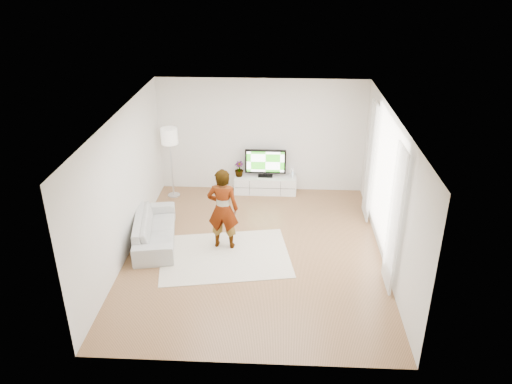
# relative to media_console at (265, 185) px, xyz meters

# --- Properties ---
(floor) EXTENTS (6.00, 6.00, 0.00)m
(floor) POSITION_rel_media_console_xyz_m (-0.11, -2.76, -0.21)
(floor) COLOR #A5704A
(floor) RESTS_ON ground
(ceiling) EXTENTS (6.00, 6.00, 0.00)m
(ceiling) POSITION_rel_media_console_xyz_m (-0.11, -2.76, 2.59)
(ceiling) COLOR white
(ceiling) RESTS_ON wall_back
(wall_left) EXTENTS (0.02, 6.00, 2.80)m
(wall_left) POSITION_rel_media_console_xyz_m (-2.61, -2.76, 1.19)
(wall_left) COLOR silver
(wall_left) RESTS_ON floor
(wall_right) EXTENTS (0.02, 6.00, 2.80)m
(wall_right) POSITION_rel_media_console_xyz_m (2.39, -2.76, 1.19)
(wall_right) COLOR silver
(wall_right) RESTS_ON floor
(wall_back) EXTENTS (5.00, 0.02, 2.80)m
(wall_back) POSITION_rel_media_console_xyz_m (-0.11, 0.24, 1.19)
(wall_back) COLOR silver
(wall_back) RESTS_ON floor
(wall_front) EXTENTS (5.00, 0.02, 2.80)m
(wall_front) POSITION_rel_media_console_xyz_m (-0.11, -5.76, 1.19)
(wall_front) COLOR silver
(wall_front) RESTS_ON floor
(window) EXTENTS (0.01, 2.60, 2.50)m
(window) POSITION_rel_media_console_xyz_m (2.37, -2.46, 1.24)
(window) COLOR white
(window) RESTS_ON wall_right
(curtain_near) EXTENTS (0.04, 0.70, 2.60)m
(curtain_near) POSITION_rel_media_console_xyz_m (2.29, -3.76, 1.14)
(curtain_near) COLOR white
(curtain_near) RESTS_ON floor
(curtain_far) EXTENTS (0.04, 0.70, 2.60)m
(curtain_far) POSITION_rel_media_console_xyz_m (2.29, -1.16, 1.14)
(curtain_far) COLOR white
(curtain_far) RESTS_ON floor
(media_console) EXTENTS (1.52, 0.43, 0.43)m
(media_console) POSITION_rel_media_console_xyz_m (0.00, 0.00, 0.00)
(media_console) COLOR white
(media_console) RESTS_ON floor
(television) EXTENTS (1.00, 0.20, 0.70)m
(television) POSITION_rel_media_console_xyz_m (0.00, 0.03, 0.59)
(television) COLOR black
(television) RESTS_ON media_console
(game_console) EXTENTS (0.05, 0.15, 0.21)m
(game_console) POSITION_rel_media_console_xyz_m (0.66, -0.00, 0.32)
(game_console) COLOR white
(game_console) RESTS_ON media_console
(potted_plant) EXTENTS (0.28, 0.28, 0.39)m
(potted_plant) POSITION_rel_media_console_xyz_m (-0.65, 0.00, 0.41)
(potted_plant) COLOR #3F7238
(potted_plant) RESTS_ON media_console
(rug) EXTENTS (2.78, 2.21, 0.01)m
(rug) POSITION_rel_media_console_xyz_m (-0.69, -2.94, -0.21)
(rug) COLOR beige
(rug) RESTS_ON floor
(player) EXTENTS (0.65, 0.45, 1.69)m
(player) POSITION_rel_media_console_xyz_m (-0.75, -2.58, 0.64)
(player) COLOR #334772
(player) RESTS_ON rug
(sofa) EXTENTS (1.13, 2.10, 0.58)m
(sofa) POSITION_rel_media_console_xyz_m (-2.18, -2.46, 0.08)
(sofa) COLOR beige
(sofa) RESTS_ON floor
(floor_lamp) EXTENTS (0.38, 0.38, 1.73)m
(floor_lamp) POSITION_rel_media_console_xyz_m (-2.24, -0.28, 1.25)
(floor_lamp) COLOR silver
(floor_lamp) RESTS_ON floor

